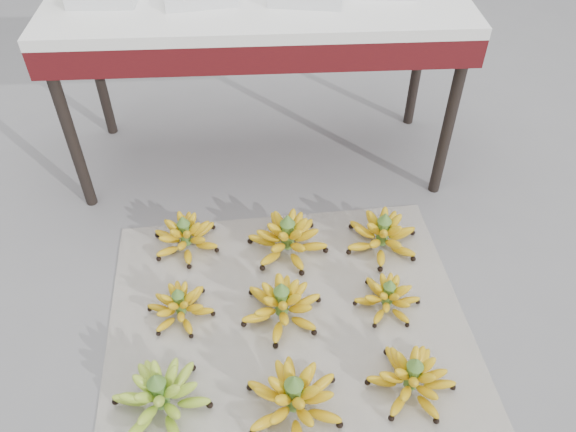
{
  "coord_description": "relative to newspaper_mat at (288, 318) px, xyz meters",
  "views": [
    {
      "loc": [
        -0.15,
        -1.24,
        1.63
      ],
      "look_at": [
        -0.06,
        0.2,
        0.27
      ],
      "focal_mm": 35.0,
      "sensor_mm": 36.0,
      "label": 1
    }
  ],
  "objects": [
    {
      "name": "ground",
      "position": [
        0.08,
        0.05,
        -0.0
      ],
      "size": [
        60.0,
        60.0,
        0.0
      ],
      "primitive_type": "plane",
      "color": "slate",
      "rests_on": "ground"
    },
    {
      "name": "newspaper_mat",
      "position": [
        0.0,
        0.0,
        0.0
      ],
      "size": [
        1.31,
        1.12,
        0.01
      ],
      "primitive_type": "cube",
      "rotation": [
        0.0,
        0.0,
        0.06
      ],
      "color": "white",
      "rests_on": "ground"
    },
    {
      "name": "bunch_front_left",
      "position": [
        -0.4,
        -0.31,
        0.06
      ],
      "size": [
        0.38,
        0.38,
        0.18
      ],
      "rotation": [
        0.0,
        0.0,
        -0.34
      ],
      "color": "#7DB12A",
      "rests_on": "newspaper_mat"
    },
    {
      "name": "bunch_front_center",
      "position": [
        -0.0,
        -0.34,
        0.07
      ],
      "size": [
        0.4,
        0.4,
        0.19
      ],
      "rotation": [
        0.0,
        0.0,
        0.42
      ],
      "color": "#DFC106",
      "rests_on": "newspaper_mat"
    },
    {
      "name": "bunch_front_right",
      "position": [
        0.37,
        -0.29,
        0.06
      ],
      "size": [
        0.32,
        0.32,
        0.17
      ],
      "rotation": [
        0.0,
        0.0,
        -0.19
      ],
      "color": "#DFC106",
      "rests_on": "newspaper_mat"
    },
    {
      "name": "bunch_mid_left",
      "position": [
        -0.38,
        0.04,
        0.05
      ],
      "size": [
        0.3,
        0.3,
        0.14
      ],
      "rotation": [
        0.0,
        0.0,
        -0.38
      ],
      "color": "#DFC106",
      "rests_on": "newspaper_mat"
    },
    {
      "name": "bunch_mid_center",
      "position": [
        -0.02,
        0.01,
        0.06
      ],
      "size": [
        0.35,
        0.35,
        0.18
      ],
      "rotation": [
        0.0,
        0.0,
        0.26
      ],
      "color": "#DFC106",
      "rests_on": "newspaper_mat"
    },
    {
      "name": "bunch_mid_right",
      "position": [
        0.36,
        0.03,
        0.05
      ],
      "size": [
        0.28,
        0.28,
        0.14
      ],
      "rotation": [
        0.0,
        0.0,
        -0.27
      ],
      "color": "#DFC106",
      "rests_on": "newspaper_mat"
    },
    {
      "name": "bunch_back_left",
      "position": [
        -0.38,
        0.37,
        0.06
      ],
      "size": [
        0.34,
        0.34,
        0.16
      ],
      "rotation": [
        0.0,
        0.0,
        0.35
      ],
      "color": "#DFC106",
      "rests_on": "newspaper_mat"
    },
    {
      "name": "bunch_back_center",
      "position": [
        0.02,
        0.33,
        0.07
      ],
      "size": [
        0.38,
        0.38,
        0.19
      ],
      "rotation": [
        0.0,
        0.0,
        -0.3
      ],
      "color": "#DFC106",
      "rests_on": "newspaper_mat"
    },
    {
      "name": "bunch_back_right",
      "position": [
        0.39,
        0.33,
        0.06
      ],
      "size": [
        0.33,
        0.33,
        0.18
      ],
      "rotation": [
        0.0,
        0.0,
        -0.14
      ],
      "color": "#DFC106",
      "rests_on": "newspaper_mat"
    },
    {
      "name": "vendor_table",
      "position": [
        -0.06,
        0.93,
        0.68
      ],
      "size": [
        1.61,
        0.64,
        0.77
      ],
      "color": "black",
      "rests_on": "ground"
    }
  ]
}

